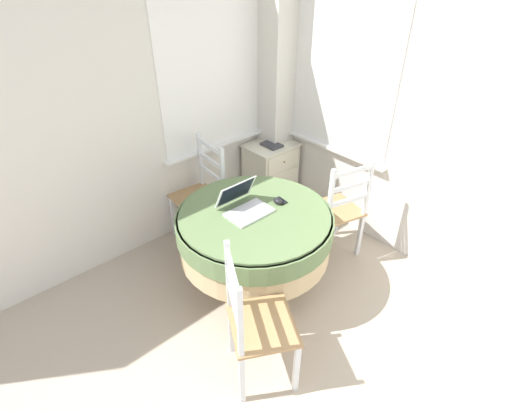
# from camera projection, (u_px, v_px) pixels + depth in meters

# --- Properties ---
(corner_room_shell) EXTENTS (4.31, 4.88, 2.55)m
(corner_room_shell) POSITION_uv_depth(u_px,v_px,m) (298.00, 130.00, 2.97)
(corner_room_shell) COLOR silver
(corner_room_shell) RESTS_ON ground_plane
(round_dining_table) EXTENTS (1.22, 1.22, 0.73)m
(round_dining_table) POSITION_uv_depth(u_px,v_px,m) (255.00, 230.00, 3.13)
(round_dining_table) COLOR #4C3D2D
(round_dining_table) RESTS_ON ground_plane
(laptop) EXTENTS (0.34, 0.32, 0.22)m
(laptop) POSITION_uv_depth(u_px,v_px,m) (244.00, 205.00, 3.04)
(laptop) COLOR silver
(laptop) RESTS_ON round_dining_table
(computer_mouse) EXTENTS (0.06, 0.09, 0.05)m
(computer_mouse) POSITION_uv_depth(u_px,v_px,m) (278.00, 201.00, 3.13)
(computer_mouse) COLOR black
(computer_mouse) RESTS_ON round_dining_table
(cell_phone) EXTENTS (0.07, 0.11, 0.01)m
(cell_phone) POSITION_uv_depth(u_px,v_px,m) (281.00, 201.00, 3.17)
(cell_phone) COLOR black
(cell_phone) RESTS_ON round_dining_table
(dining_chair_near_back_window) EXTENTS (0.44, 0.47, 0.99)m
(dining_chair_near_back_window) POSITION_uv_depth(u_px,v_px,m) (201.00, 195.00, 3.73)
(dining_chair_near_back_window) COLOR #A87F51
(dining_chair_near_back_window) RESTS_ON ground_plane
(dining_chair_near_right_window) EXTENTS (0.53, 0.50, 0.99)m
(dining_chair_near_right_window) POSITION_uv_depth(u_px,v_px,m) (337.00, 211.00, 3.51)
(dining_chair_near_right_window) COLOR #A87F51
(dining_chair_near_right_window) RESTS_ON ground_plane
(dining_chair_camera_near) EXTENTS (0.56, 0.58, 0.99)m
(dining_chair_camera_near) POSITION_uv_depth(u_px,v_px,m) (255.00, 323.00, 2.48)
(dining_chair_camera_near) COLOR #A87F51
(dining_chair_camera_near) RESTS_ON ground_plane
(corner_cabinet) EXTENTS (0.52, 0.42, 0.68)m
(corner_cabinet) POSITION_uv_depth(u_px,v_px,m) (271.00, 173.00, 4.35)
(corner_cabinet) COLOR silver
(corner_cabinet) RESTS_ON ground_plane
(book_on_cabinet) EXTENTS (0.15, 0.20, 0.02)m
(book_on_cabinet) POSITION_uv_depth(u_px,v_px,m) (272.00, 145.00, 4.12)
(book_on_cabinet) COLOR #3F3F44
(book_on_cabinet) RESTS_ON corner_cabinet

